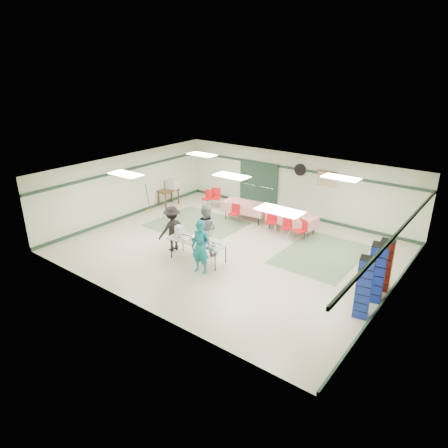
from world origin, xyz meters
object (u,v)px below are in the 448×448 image
Objects in this scene: dining_table_a at (292,218)px; chair_c at (301,228)px; chair_loose_b at (208,197)px; chair_a at (287,225)px; serving_table at (198,241)px; crate_stack_blue_b at (364,288)px; dining_table_b at (245,207)px; volunteer_dark at (172,229)px; office_printer at (173,184)px; printer_table at (168,192)px; chair_b at (271,219)px; crate_stack_blue_a at (376,273)px; chair_d at (235,212)px; volunteer_teal at (201,247)px; volunteer_grey at (206,229)px; crate_stack_red at (385,265)px; broom at (148,197)px; chair_loose_a at (216,196)px.

dining_table_a is 2.41× the size of chair_c.
dining_table_a is at bearing -8.71° from chair_loose_b.
dining_table_a is at bearing 85.16° from chair_a.
crate_stack_blue_b reaches higher than serving_table.
dining_table_b is 1.16× the size of crate_stack_blue_b.
office_printer is at bearing -122.67° from volunteer_dark.
chair_c is 0.83× the size of printer_table.
crate_stack_blue_a is (4.76, -2.38, 0.29)m from chair_b.
crate_stack_blue_a reaches higher than chair_loose_b.
chair_b reaches higher than chair_d.
dining_table_b is at bearing -175.82° from dining_table_a.
chair_d is at bearing 104.30° from volunteer_teal.
serving_table is at bearing -59.06° from chair_loose_b.
chair_b is at bearing -116.59° from volunteer_grey.
dining_table_b is (-0.78, 3.51, -0.33)m from volunteer_grey.
crate_stack_red is 1.18× the size of broom.
crate_stack_red is (6.72, 1.82, -0.04)m from volunteer_dark.
broom is at bearing -167.85° from chair_d.
chair_d reaches higher than chair_a.
chair_loose_b reaches higher than chair_d.
crate_stack_blue_b is 1.29× the size of broom.
dining_table_a is 4.21m from chair_loose_a.
crate_stack_blue_b is (5.61, -0.44, -0.05)m from volunteer_grey.
chair_a is (1.37, 3.55, -0.24)m from serving_table.
chair_loose_a is (-4.29, 1.06, 0.08)m from chair_a.
broom is at bearing -29.95° from volunteer_grey.
serving_table is at bearing 94.03° from volunteer_grey.
dining_table_b is 2.38m from chair_a.
chair_b is 3.99m from chair_loose_b.
crate_stack_blue_b is 10.82m from printer_table.
volunteer_teal is at bearing -153.11° from crate_stack_red.
office_printer is (-1.93, -0.80, 0.40)m from chair_loose_a.
crate_stack_red is (8.37, -2.68, 0.22)m from chair_loose_a.
chair_loose_b is at bearing 154.26° from chair_a.
crate_stack_blue_b is (6.53, -3.37, 0.36)m from chair_d.
volunteer_dark is (-1.86, 0.64, -0.05)m from volunteer_teal.
crate_stack_blue_a is (5.45, 1.18, 0.13)m from serving_table.
chair_loose_a is at bearing -146.58° from volunteer_dark.
chair_d is (-1.66, 4.09, -0.38)m from volunteer_teal.
chair_c reaches higher than chair_loose_b.
dining_table_a is at bearing -32.76° from chair_loose_a.
volunteer_dark is 1.81× the size of chair_loose_a.
chair_a reaches higher than printer_table.
broom reaches higher than dining_table_b.
chair_b is (0.85, 2.94, -0.34)m from volunteer_grey.
broom is (-10.38, 0.37, -0.09)m from crate_stack_red.
crate_stack_blue_a reaches higher than serving_table.
volunteer_dark is 4.27m from broom.
chair_loose_a is (-2.76, 3.99, -0.34)m from volunteer_grey.
volunteer_grey is 1.06× the size of crate_stack_blue_a.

